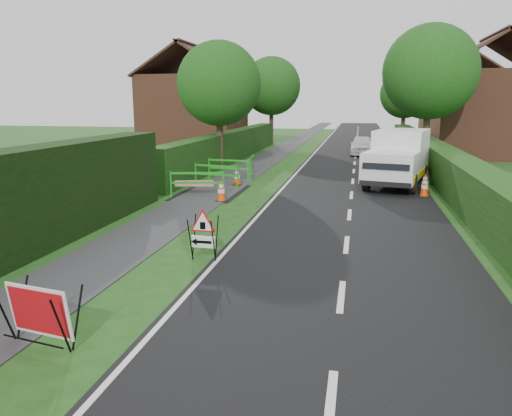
{
  "coord_description": "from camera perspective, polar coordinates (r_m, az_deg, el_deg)",
  "views": [
    {
      "loc": [
        2.7,
        -7.88,
        3.57
      ],
      "look_at": [
        0.4,
        3.3,
        1.13
      ],
      "focal_mm": 35.0,
      "sensor_mm": 36.0,
      "label": 1
    }
  ],
  "objects": [
    {
      "name": "ground",
      "position": [
        9.06,
        -6.85,
        -11.22
      ],
      "size": [
        120.0,
        120.0,
        0.0
      ],
      "primitive_type": "plane",
      "color": "#1C4513",
      "rests_on": "ground"
    },
    {
      "name": "road_surface",
      "position": [
        43.02,
        11.41,
        7.07
      ],
      "size": [
        6.0,
        90.0,
        0.02
      ],
      "primitive_type": "cube",
      "color": "black",
      "rests_on": "ground"
    },
    {
      "name": "footpath",
      "position": [
        43.4,
        4.07,
        7.32
      ],
      "size": [
        2.0,
        90.0,
        0.02
      ],
      "primitive_type": "cube",
      "color": "#2D2D30",
      "rests_on": "ground"
    },
    {
      "name": "hedge_west_far",
      "position": [
        31.06,
        -2.82,
        5.44
      ],
      "size": [
        1.0,
        24.0,
        1.8
      ],
      "primitive_type": "cube",
      "color": "#14380F",
      "rests_on": "ground"
    },
    {
      "name": "hedge_east",
      "position": [
        24.44,
        20.46,
        2.9
      ],
      "size": [
        1.2,
        50.0,
        1.5
      ],
      "primitive_type": "cube",
      "color": "#14380F",
      "rests_on": "ground"
    },
    {
      "name": "house_west",
      "position": [
        39.96,
        -7.04,
        11.0
      ],
      "size": [
        7.5,
        7.4,
        7.88
      ],
      "color": "brown",
      "rests_on": "ground"
    },
    {
      "name": "house_east_a",
      "position": [
        36.83,
        25.05,
        9.9
      ],
      "size": [
        7.5,
        7.4,
        7.88
      ],
      "color": "brown",
      "rests_on": "ground"
    },
    {
      "name": "house_east_b",
      "position": [
        50.74,
        22.58,
        10.39
      ],
      "size": [
        7.5,
        7.4,
        7.88
      ],
      "color": "brown",
      "rests_on": "ground"
    },
    {
      "name": "tree_nw",
      "position": [
        26.9,
        -4.25,
        13.97
      ],
      "size": [
        4.4,
        4.4,
        6.7
      ],
      "color": "#2D2116",
      "rests_on": "ground"
    },
    {
      "name": "tree_ne",
      "position": [
        30.15,
        19.29,
        14.46
      ],
      "size": [
        5.2,
        5.2,
        7.79
      ],
      "color": "#2D2116",
      "rests_on": "ground"
    },
    {
      "name": "tree_fw",
      "position": [
        42.53,
        1.79,
        13.75
      ],
      "size": [
        4.8,
        4.8,
        7.24
      ],
      "color": "#2D2116",
      "rests_on": "ground"
    },
    {
      "name": "tree_fe",
      "position": [
        46.03,
        16.63,
        12.38
      ],
      "size": [
        4.2,
        4.2,
        6.33
      ],
      "color": "#2D2116",
      "rests_on": "ground"
    },
    {
      "name": "red_rect_sign",
      "position": [
        8.11,
        -23.55,
        -10.9
      ],
      "size": [
        1.2,
        0.85,
        0.94
      ],
      "rotation": [
        0.0,
        0.0,
        -0.18
      ],
      "color": "black",
      "rests_on": "ground"
    },
    {
      "name": "triangle_sign",
      "position": [
        11.32,
        -6.23,
        -2.64
      ],
      "size": [
        0.71,
        0.71,
        1.02
      ],
      "rotation": [
        0.0,
        0.0,
        -0.03
      ],
      "color": "black",
      "rests_on": "ground"
    },
    {
      "name": "works_van",
      "position": [
        22.29,
        15.93,
        5.64
      ],
      "size": [
        3.14,
        5.5,
        2.37
      ],
      "rotation": [
        0.0,
        0.0,
        -0.23
      ],
      "color": "silver",
      "rests_on": "ground"
    },
    {
      "name": "traffic_cone_0",
      "position": [
        20.1,
        18.71,
        2.33
      ],
      "size": [
        0.38,
        0.38,
        0.79
      ],
      "color": "black",
      "rests_on": "ground"
    },
    {
      "name": "traffic_cone_1",
      "position": [
        21.09,
        18.74,
        2.76
      ],
      "size": [
        0.38,
        0.38,
        0.79
      ],
      "color": "black",
      "rests_on": "ground"
    },
    {
      "name": "traffic_cone_2",
      "position": [
        24.22,
        16.0,
        4.06
      ],
      "size": [
        0.38,
        0.38,
        0.79
      ],
      "color": "black",
      "rests_on": "ground"
    },
    {
      "name": "traffic_cone_3",
      "position": [
        18.21,
        -4.01,
        1.99
      ],
      "size": [
        0.38,
        0.38,
        0.79
      ],
      "color": "black",
      "rests_on": "ground"
    },
    {
      "name": "traffic_cone_4",
      "position": [
        21.68,
        -2.19,
        3.62
      ],
      "size": [
        0.38,
        0.38,
        0.79
      ],
      "color": "black",
      "rests_on": "ground"
    },
    {
      "name": "ped_barrier_0",
      "position": [
        19.1,
        -6.73,
        3.13
      ],
      "size": [
        2.08,
        0.82,
        1.0
      ],
      "rotation": [
        0.0,
        0.0,
        0.24
      ],
      "color": "#1C921A",
      "rests_on": "ground"
    },
    {
      "name": "ped_barrier_1",
      "position": [
        21.14,
        -4.58,
        4.03
      ],
      "size": [
        2.09,
        0.77,
        1.0
      ],
      "rotation": [
        0.0,
        0.0,
        -0.21
      ],
      "color": "#1C921A",
      "rests_on": "ground"
    },
    {
      "name": "ped_barrier_2",
      "position": [
        23.12,
        -3.07,
        4.74
      ],
      "size": [
        2.08,
        0.52,
        1.0
      ],
      "rotation": [
        0.0,
        0.0,
        -0.08
      ],
      "color": "#1C921A",
      "rests_on": "ground"
    },
    {
      "name": "ped_barrier_3",
      "position": [
        23.83,
        -0.62,
        4.98
      ],
      "size": [
        0.52,
        2.08,
        1.0
      ],
      "rotation": [
        0.0,
        0.0,
        1.66
      ],
      "color": "#1C921A",
      "rests_on": "ground"
    },
    {
      "name": "redwhite_plank",
      "position": [
        19.66,
        -7.03,
        1.51
      ],
      "size": [
        1.44,
        0.51,
        0.25
      ],
      "primitive_type": "cube",
      "rotation": [
        0.0,
        0.0,
        0.32
      ],
      "color": "red",
      "rests_on": "ground"
    },
    {
      "name": "hatchback_car",
      "position": [
        35.02,
        12.02,
        7.02
      ],
      "size": [
        1.57,
        3.86,
        1.31
      ],
      "primitive_type": "imported",
      "rotation": [
        0.0,
        0.0,
        0.0
      ],
      "color": "silver",
      "rests_on": "ground"
    }
  ]
}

